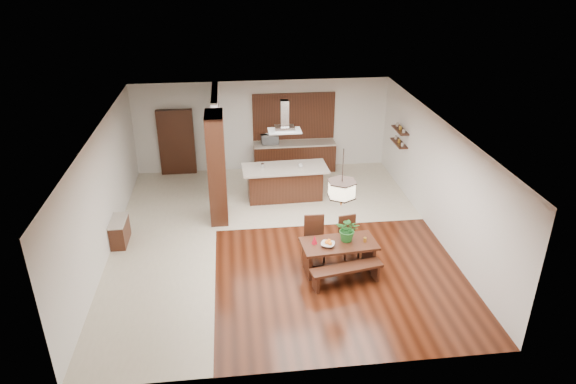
{
  "coord_description": "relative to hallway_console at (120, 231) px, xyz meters",
  "views": [
    {
      "loc": [
        -0.99,
        -11.06,
        6.58
      ],
      "look_at": [
        0.3,
        0.0,
        1.25
      ],
      "focal_mm": 32.0,
      "sensor_mm": 36.0,
      "label": 1
    }
  ],
  "objects": [
    {
      "name": "shelf_upper",
      "position": [
        7.68,
        2.4,
        1.49
      ],
      "size": [
        0.26,
        0.9,
        0.04
      ],
      "primitive_type": "cube",
      "color": "black",
      "rests_on": "room_shell"
    },
    {
      "name": "island_cup",
      "position": [
        4.71,
        1.9,
        0.72
      ],
      "size": [
        0.14,
        0.14,
        0.1
      ],
      "primitive_type": "imported",
      "rotation": [
        0.0,
        0.0,
        0.15
      ],
      "color": "silver",
      "rests_on": "kitchen_island"
    },
    {
      "name": "pendant_lantern",
      "position": [
        5.06,
        -1.74,
        1.93
      ],
      "size": [
        0.64,
        0.64,
        1.31
      ],
      "primitive_type": null,
      "color": "beige",
      "rests_on": "room_shell"
    },
    {
      "name": "soffit_band",
      "position": [
        3.81,
        -0.2,
        2.57
      ],
      "size": [
        8.0,
        9.0,
        0.02
      ],
      "primitive_type": "cube",
      "color": "#3E200F",
      "rests_on": "room_shell"
    },
    {
      "name": "hallway_console",
      "position": [
        0.0,
        0.0,
        0.0
      ],
      "size": [
        0.37,
        0.88,
        0.63
      ],
      "primitive_type": "cube",
      "color": "black",
      "rests_on": "ground"
    },
    {
      "name": "partition_stub",
      "position": [
        2.41,
        3.1,
        1.14
      ],
      "size": [
        0.18,
        2.4,
        2.9
      ],
      "primitive_type": "cube",
      "color": "silver",
      "rests_on": "ground"
    },
    {
      "name": "kitchen_window",
      "position": [
        4.81,
        4.26,
        1.44
      ],
      "size": [
        2.6,
        0.08,
        1.5
      ],
      "primitive_type": "cube",
      "color": "#A06C30",
      "rests_on": "room_shell"
    },
    {
      "name": "tile_hallway",
      "position": [
        1.06,
        -0.2,
        -0.31
      ],
      "size": [
        2.5,
        9.0,
        0.01
      ],
      "primitive_type": "cube",
      "color": "beige",
      "rests_on": "ground"
    },
    {
      "name": "microwave",
      "position": [
        4.02,
        4.0,
        0.78
      ],
      "size": [
        0.54,
        0.39,
        0.29
      ],
      "primitive_type": "imported",
      "rotation": [
        0.0,
        0.0,
        0.08
      ],
      "color": "#B6B9BD",
      "rests_on": "rear_counter"
    },
    {
      "name": "room_shell",
      "position": [
        3.81,
        -0.2,
        1.75
      ],
      "size": [
        9.0,
        9.04,
        2.92
      ],
      "color": "black",
      "rests_on": "ground"
    },
    {
      "name": "dining_table",
      "position": [
        5.06,
        -1.74,
        0.19
      ],
      "size": [
        1.72,
        0.97,
        0.69
      ],
      "rotation": [
        0.0,
        0.0,
        0.09
      ],
      "color": "black",
      "rests_on": "ground"
    },
    {
      "name": "shelf_lower",
      "position": [
        7.68,
        2.4,
        1.08
      ],
      "size": [
        0.26,
        0.9,
        0.04
      ],
      "primitive_type": "cube",
      "color": "black",
      "rests_on": "room_shell"
    },
    {
      "name": "hallway_doorway",
      "position": [
        1.11,
        4.2,
        0.74
      ],
      "size": [
        1.1,
        0.2,
        2.1
      ],
      "primitive_type": "cube",
      "color": "black",
      "rests_on": "ground"
    },
    {
      "name": "dining_chair_right",
      "position": [
        5.43,
        -1.2,
        0.17
      ],
      "size": [
        0.49,
        0.49,
        0.97
      ],
      "primitive_type": null,
      "rotation": [
        0.0,
        0.0,
        0.17
      ],
      "color": "black",
      "rests_on": "ground"
    },
    {
      "name": "rear_counter",
      "position": [
        4.81,
        4.0,
        0.16
      ],
      "size": [
        2.6,
        0.62,
        0.95
      ],
      "color": "black",
      "rests_on": "ground"
    },
    {
      "name": "gold_ornament",
      "position": [
        5.64,
        -1.77,
        0.42
      ],
      "size": [
        0.09,
        0.09,
        0.1
      ],
      "primitive_type": "cylinder",
      "rotation": [
        0.0,
        0.0,
        -0.24
      ],
      "color": "gold",
      "rests_on": "dining_table"
    },
    {
      "name": "dining_bench",
      "position": [
        5.12,
        -2.34,
        -0.09
      ],
      "size": [
        1.62,
        0.64,
        0.45
      ],
      "primitive_type": null,
      "rotation": [
        0.0,
        0.0,
        0.19
      ],
      "color": "black",
      "rests_on": "ground"
    },
    {
      "name": "partition_pier",
      "position": [
        2.41,
        1.0,
        1.14
      ],
      "size": [
        0.45,
        1.0,
        2.9
      ],
      "primitive_type": "cube",
      "color": "black",
      "rests_on": "ground"
    },
    {
      "name": "napkin_cone",
      "position": [
        4.52,
        -1.71,
        0.47
      ],
      "size": [
        0.16,
        0.16,
        0.2
      ],
      "primitive_type": "cone",
      "rotation": [
        0.0,
        0.0,
        -0.27
      ],
      "color": "red",
      "rests_on": "dining_table"
    },
    {
      "name": "dining_chair_left",
      "position": [
        4.61,
        -1.27,
        0.21
      ],
      "size": [
        0.47,
        0.47,
        1.05
      ],
      "primitive_type": null,
      "rotation": [
        0.0,
        0.0,
        -0.01
      ],
      "color": "black",
      "rests_on": "ground"
    },
    {
      "name": "tile_kitchen",
      "position": [
        5.06,
        2.3,
        -0.31
      ],
      "size": [
        5.5,
        4.0,
        0.01
      ],
      "primitive_type": "cube",
      "color": "beige",
      "rests_on": "ground"
    },
    {
      "name": "foliage_plant",
      "position": [
        5.27,
        -1.67,
        0.66
      ],
      "size": [
        0.64,
        0.61,
        0.57
      ],
      "primitive_type": "imported",
      "rotation": [
        0.0,
        0.0,
        -0.38
      ],
      "color": "#246C27",
      "rests_on": "dining_table"
    },
    {
      "name": "range_hood",
      "position": [
        4.27,
        2.0,
        2.15
      ],
      "size": [
        0.9,
        0.55,
        0.87
      ],
      "primitive_type": null,
      "color": "silver",
      "rests_on": "room_shell"
    },
    {
      "name": "fruit_bowl",
      "position": [
        4.79,
        -1.85,
        0.41
      ],
      "size": [
        0.38,
        0.38,
        0.07
      ],
      "primitive_type": "imported",
      "rotation": [
        0.0,
        0.0,
        -0.36
      ],
      "color": "beige",
      "rests_on": "dining_table"
    },
    {
      "name": "kitchen_island",
      "position": [
        4.27,
        1.99,
        0.19
      ],
      "size": [
        2.42,
        1.11,
        0.99
      ],
      "rotation": [
        0.0,
        0.0,
        0.03
      ],
      "color": "black",
      "rests_on": "ground"
    }
  ]
}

